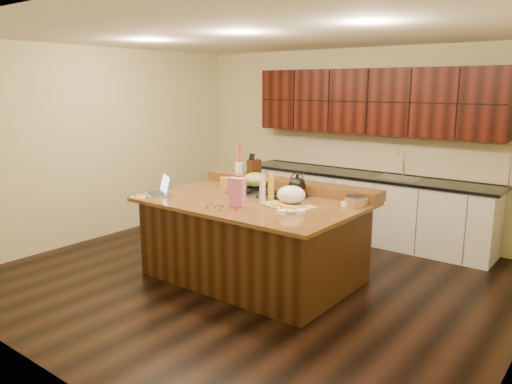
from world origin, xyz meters
The scene contains 32 objects.
room centered at (0.00, 0.00, 1.35)m, with size 5.52×5.02×2.72m.
island centered at (0.00, 0.00, 0.46)m, with size 2.40×1.60×0.92m.
back_ledge centered at (0.00, 0.70, 0.98)m, with size 2.40×0.30×0.12m, color black.
cooktop centered at (0.00, 0.30, 0.94)m, with size 0.92×0.52×0.05m.
back_counter centered at (0.30, 2.23, 0.98)m, with size 3.70×0.66×2.40m.
kettle centered at (0.30, 0.43, 1.05)m, with size 0.20×0.20×0.18m, color black.
green_bowl centered at (-0.30, 0.43, 1.05)m, with size 0.31×0.31×0.17m, color olive.
laptop centered at (-1.01, -0.46, 0.98)m, with size 0.43×0.40×0.24m.
oil_bottle centered at (0.21, 0.05, 1.06)m, with size 0.07×0.07×0.27m, color gold.
vinegar_bottle centered at (0.18, -0.08, 1.04)m, with size 0.06×0.06×0.25m, color silver.
wooden_tray centered at (0.49, 0.01, 1.01)m, with size 0.61×0.51×0.21m.
ramekin_a centered at (0.62, -0.34, 0.94)m, with size 0.10×0.10×0.04m, color white.
ramekin_b centered at (0.77, -0.22, 0.94)m, with size 0.10×0.10×0.04m, color white.
ramekin_c centered at (0.96, 0.36, 0.94)m, with size 0.10×0.10×0.04m, color white.
strainer_bowl centered at (1.05, 0.43, 0.97)m, with size 0.24×0.24×0.09m, color #996B3F.
kitchen_timer centered at (0.58, -0.29, 0.96)m, with size 0.08×0.08×0.07m, color silver.
pink_bag centered at (0.06, -0.35, 1.07)m, with size 0.16×0.09×0.31m, color pink.
candy_plate centered at (-1.11, -0.71, 0.93)m, with size 0.18×0.18×0.01m, color white.
package_box centered at (-0.65, 0.26, 0.99)m, with size 0.10×0.07×0.14m, color #C38845.
utensil_crock centered at (-0.78, 0.70, 1.11)m, with size 0.12×0.12×0.14m, color white.
knife_block centered at (-0.53, 0.70, 1.14)m, with size 0.10×0.17×0.20m, color black.
gumdrop_0 centered at (0.16, -0.49, 0.93)m, with size 0.02×0.02×0.02m, color red.
gumdrop_1 centered at (0.04, -0.61, 0.93)m, with size 0.02×0.02×0.02m, color #198C26.
gumdrop_2 centered at (-0.05, -0.47, 0.93)m, with size 0.02×0.02×0.02m, color red.
gumdrop_3 centered at (0.07, -0.50, 0.93)m, with size 0.02×0.02×0.02m, color #198C26.
gumdrop_4 centered at (0.09, -0.42, 0.93)m, with size 0.02×0.02×0.02m, color red.
gumdrop_5 centered at (-0.20, -0.54, 0.93)m, with size 0.02×0.02×0.02m, color #198C26.
gumdrop_6 centered at (-0.20, -0.47, 0.93)m, with size 0.02×0.02×0.02m, color red.
gumdrop_7 centered at (-0.10, -0.52, 0.93)m, with size 0.02×0.02×0.02m, color #198C26.
gumdrop_8 centered at (-0.14, -0.62, 0.93)m, with size 0.02×0.02×0.02m, color red.
gumdrop_9 centered at (0.10, -0.43, 0.93)m, with size 0.02×0.02×0.02m, color #198C26.
gumdrop_10 centered at (-0.11, -0.44, 0.93)m, with size 0.02×0.02×0.02m, color red.
Camera 1 is at (3.34, -4.27, 2.17)m, focal length 35.00 mm.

